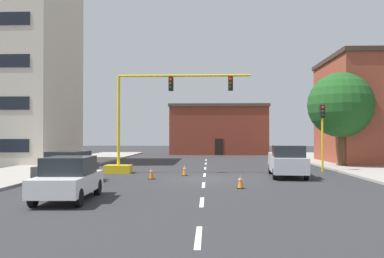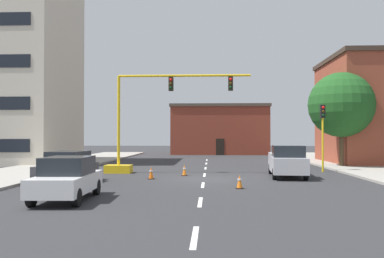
{
  "view_description": "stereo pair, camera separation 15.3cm",
  "coord_description": "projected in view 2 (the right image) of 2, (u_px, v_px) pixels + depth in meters",
  "views": [
    {
      "loc": [
        0.26,
        -24.47,
        2.59
      ],
      "look_at": [
        -0.87,
        3.59,
        3.05
      ],
      "focal_mm": 38.25,
      "sensor_mm": 36.0,
      "label": 1
    },
    {
      "loc": [
        0.41,
        -24.47,
        2.59
      ],
      "look_at": [
        -0.87,
        3.59,
        3.05
      ],
      "focal_mm": 38.25,
      "sensor_mm": 36.0,
      "label": 2
    }
  ],
  "objects": [
    {
      "name": "traffic_cone_roadside_b",
      "position": [
        240.0,
        182.0,
        19.96
      ],
      "size": [
        0.36,
        0.36,
        0.7
      ],
      "color": "black",
      "rests_on": "ground_plane"
    },
    {
      "name": "lane_stripe_seg_3",
      "position": [
        204.0,
        175.0,
        26.91
      ],
      "size": [
        0.16,
        2.4,
        0.01
      ],
      "primitive_type": "cube",
      "color": "silver",
      "rests_on": "ground_plane"
    },
    {
      "name": "ground_plane",
      "position": [
        204.0,
        179.0,
        24.41
      ],
      "size": [
        160.0,
        160.0,
        0.0
      ],
      "primitive_type": "plane",
      "color": "#2D2D30"
    },
    {
      "name": "lane_stripe_seg_5",
      "position": [
        206.0,
        164.0,
        37.9
      ],
      "size": [
        0.16,
        2.4,
        0.01
      ],
      "primitive_type": "cube",
      "color": "silver",
      "rests_on": "ground_plane"
    },
    {
      "name": "lane_stripe_seg_6",
      "position": [
        207.0,
        160.0,
        43.39
      ],
      "size": [
        0.16,
        2.4,
        0.01
      ],
      "primitive_type": "cube",
      "color": "silver",
      "rests_on": "ground_plane"
    },
    {
      "name": "traffic_signal_gantry",
      "position": [
        138.0,
        140.0,
        28.37
      ],
      "size": [
        10.06,
        1.2,
        6.83
      ],
      "color": "yellow",
      "rests_on": "ground_plane"
    },
    {
      "name": "building_brick_center",
      "position": [
        219.0,
        130.0,
        58.15
      ],
      "size": [
        13.62,
        7.9,
        6.91
      ],
      "color": "brown",
      "rests_on": "ground_plane"
    },
    {
      "name": "lane_stripe_seg_2",
      "position": [
        203.0,
        185.0,
        21.42
      ],
      "size": [
        0.16,
        2.4,
        0.01
      ],
      "primitive_type": "cube",
      "color": "silver",
      "rests_on": "ground_plane"
    },
    {
      "name": "lane_stripe_seg_0",
      "position": [
        195.0,
        237.0,
        10.43
      ],
      "size": [
        0.16,
        2.4,
        0.01
      ],
      "primitive_type": "cube",
      "color": "silver",
      "rests_on": "ground_plane"
    },
    {
      "name": "sidewalk_right",
      "position": [
        365.0,
        168.0,
        31.84
      ],
      "size": [
        6.0,
        56.0,
        0.14
      ],
      "primitive_type": "cube",
      "color": "#9E998E",
      "rests_on": "ground_plane"
    },
    {
      "name": "lane_stripe_seg_4",
      "position": [
        206.0,
        168.0,
        32.41
      ],
      "size": [
        0.16,
        2.4,
        0.01
      ],
      "primitive_type": "cube",
      "color": "silver",
      "rests_on": "ground_plane"
    },
    {
      "name": "lane_stripe_seg_1",
      "position": [
        200.0,
        202.0,
        15.92
      ],
      "size": [
        0.16,
        2.4,
        0.01
      ],
      "primitive_type": "cube",
      "color": "silver",
      "rests_on": "ground_plane"
    },
    {
      "name": "traffic_light_pole_right",
      "position": [
        323.0,
        123.0,
        29.2
      ],
      "size": [
        0.32,
        0.47,
        4.8
      ],
      "color": "yellow",
      "rests_on": "ground_plane"
    },
    {
      "name": "traffic_cone_roadside_c",
      "position": [
        151.0,
        173.0,
        24.32
      ],
      "size": [
        0.36,
        0.36,
        0.77
      ],
      "color": "black",
      "rests_on": "ground_plane"
    },
    {
      "name": "pickup_truck_silver",
      "position": [
        287.0,
        161.0,
        25.62
      ],
      "size": [
        2.43,
        5.54,
        1.99
      ],
      "color": "#BCBCC1",
      "rests_on": "ground_plane"
    },
    {
      "name": "traffic_cone_roadside_a",
      "position": [
        184.0,
        170.0,
        26.41
      ],
      "size": [
        0.36,
        0.36,
        0.73
      ],
      "color": "black",
      "rests_on": "ground_plane"
    },
    {
      "name": "sedan_dark_gray_near_left",
      "position": [
        68.0,
        167.0,
        22.27
      ],
      "size": [
        2.24,
        4.65,
        1.74
      ],
      "color": "#3D3D42",
      "rests_on": "ground_plane"
    },
    {
      "name": "tree_right_mid",
      "position": [
        341.0,
        105.0,
        33.27
      ],
      "size": [
        5.29,
        5.29,
        7.76
      ],
      "color": "#4C3823",
      "rests_on": "ground_plane"
    },
    {
      "name": "sedan_white_mid_left",
      "position": [
        67.0,
        178.0,
        16.4
      ],
      "size": [
        2.05,
        4.58,
        1.74
      ],
      "color": "white",
      "rests_on": "ground_plane"
    },
    {
      "name": "sidewalk_left",
      "position": [
        51.0,
        167.0,
        32.98
      ],
      "size": [
        6.0,
        56.0,
        0.14
      ],
      "primitive_type": "cube",
      "color": "#9E998E",
      "rests_on": "ground_plane"
    },
    {
      "name": "building_tall_left",
      "position": [
        2.0,
        70.0,
        39.57
      ],
      "size": [
        13.08,
        11.17,
        17.94
      ],
      "color": "beige",
      "rests_on": "ground_plane"
    }
  ]
}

